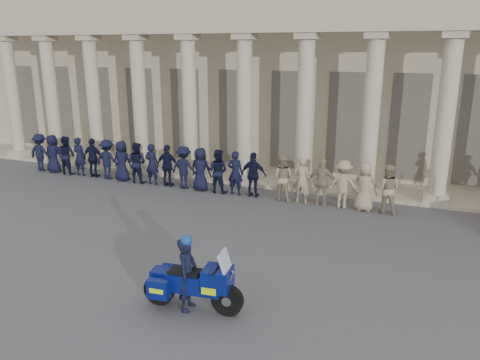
% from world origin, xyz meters
% --- Properties ---
extents(ground, '(90.00, 90.00, 0.00)m').
position_xyz_m(ground, '(0.00, 0.00, 0.00)').
color(ground, '#444447').
rests_on(ground, ground).
extents(building, '(40.00, 12.50, 9.00)m').
position_xyz_m(building, '(-0.00, 14.74, 4.52)').
color(building, tan).
rests_on(building, ground).
extents(officer_rank, '(16.99, 0.68, 1.80)m').
position_xyz_m(officer_rank, '(-3.34, 6.32, 0.90)').
color(officer_rank, black).
rests_on(officer_rank, ground).
extents(motorcycle, '(2.38, 1.01, 1.53)m').
position_xyz_m(motorcycle, '(1.43, -2.02, 0.66)').
color(motorcycle, black).
rests_on(motorcycle, ground).
extents(rider, '(0.48, 0.67, 1.81)m').
position_xyz_m(rider, '(1.30, -2.03, 0.90)').
color(rider, black).
rests_on(rider, ground).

